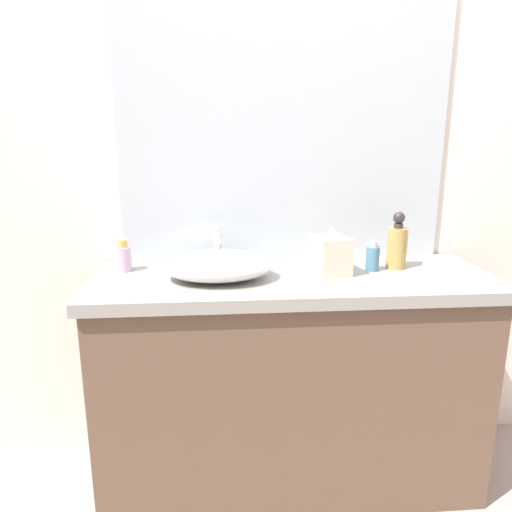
{
  "coord_description": "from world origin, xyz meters",
  "views": [
    {
      "loc": [
        -0.27,
        -1.26,
        1.38
      ],
      "look_at": [
        -0.13,
        0.41,
        0.94
      ],
      "focal_mm": 34.27,
      "sensor_mm": 36.0,
      "label": 1
    }
  ],
  "objects_px": {
    "soap_dispenser": "(397,245)",
    "perfume_bottle": "(373,258)",
    "lotion_bottle": "(123,258)",
    "tissue_box": "(331,254)",
    "sink_basin": "(218,265)"
  },
  "relations": [
    {
      "from": "soap_dispenser",
      "to": "perfume_bottle",
      "type": "bearing_deg",
      "value": -163.92
    },
    {
      "from": "sink_basin",
      "to": "perfume_bottle",
      "type": "relative_size",
      "value": 3.46
    },
    {
      "from": "tissue_box",
      "to": "sink_basin",
      "type": "bearing_deg",
      "value": -177.14
    },
    {
      "from": "lotion_bottle",
      "to": "perfume_bottle",
      "type": "relative_size",
      "value": 1.05
    },
    {
      "from": "perfume_bottle",
      "to": "sink_basin",
      "type": "bearing_deg",
      "value": -174.09
    },
    {
      "from": "soap_dispenser",
      "to": "lotion_bottle",
      "type": "xyz_separation_m",
      "value": [
        -1.03,
        0.04,
        -0.04
      ]
    },
    {
      "from": "tissue_box",
      "to": "lotion_bottle",
      "type": "bearing_deg",
      "value": 171.76
    },
    {
      "from": "sink_basin",
      "to": "tissue_box",
      "type": "distance_m",
      "value": 0.41
    },
    {
      "from": "perfume_bottle",
      "to": "tissue_box",
      "type": "distance_m",
      "value": 0.18
    },
    {
      "from": "soap_dispenser",
      "to": "perfume_bottle",
      "type": "height_order",
      "value": "soap_dispenser"
    },
    {
      "from": "lotion_bottle",
      "to": "sink_basin",
      "type": "bearing_deg",
      "value": -20.36
    },
    {
      "from": "soap_dispenser",
      "to": "perfume_bottle",
      "type": "xyz_separation_m",
      "value": [
        -0.1,
        -0.03,
        -0.04
      ]
    },
    {
      "from": "lotion_bottle",
      "to": "tissue_box",
      "type": "bearing_deg",
      "value": -8.24
    },
    {
      "from": "soap_dispenser",
      "to": "lotion_bottle",
      "type": "bearing_deg",
      "value": 177.71
    },
    {
      "from": "sink_basin",
      "to": "lotion_bottle",
      "type": "xyz_separation_m",
      "value": [
        -0.35,
        0.13,
        0.0
      ]
    }
  ]
}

